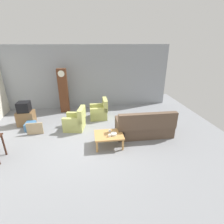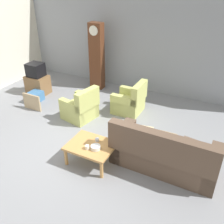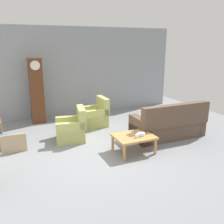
% 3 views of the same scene
% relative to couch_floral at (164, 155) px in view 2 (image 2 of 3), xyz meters
% --- Properties ---
extents(ground_plane, '(10.40, 10.40, 0.00)m').
position_rel_couch_floral_xyz_m(ground_plane, '(-1.95, -0.07, -0.36)').
color(ground_plane, gray).
extents(garage_door_wall, '(8.40, 0.16, 3.20)m').
position_rel_couch_floral_xyz_m(garage_door_wall, '(-1.95, 3.53, 1.24)').
color(garage_door_wall, gray).
rests_on(garage_door_wall, ground_plane).
extents(couch_floral, '(2.11, 0.90, 1.04)m').
position_rel_couch_floral_xyz_m(couch_floral, '(0.00, 0.00, 0.00)').
color(couch_floral, brown).
rests_on(couch_floral, ground_plane).
extents(armchair_olive_near, '(0.92, 0.90, 0.92)m').
position_rel_couch_floral_xyz_m(armchair_olive_near, '(-2.59, 0.93, -0.05)').
color(armchair_olive_near, '#B7BC66').
rests_on(armchair_olive_near, ground_plane).
extents(armchair_olive_far, '(0.79, 0.76, 0.92)m').
position_rel_couch_floral_xyz_m(armchair_olive_far, '(-1.55, 1.86, -0.05)').
color(armchair_olive_far, '#BDC169').
rests_on(armchair_olive_far, ground_plane).
extents(coffee_table_wood, '(0.96, 0.76, 0.43)m').
position_rel_couch_floral_xyz_m(coffee_table_wood, '(-1.40, -0.47, 0.02)').
color(coffee_table_wood, tan).
rests_on(coffee_table_wood, ground_plane).
extents(grandfather_clock, '(0.44, 0.30, 2.16)m').
position_rel_couch_floral_xyz_m(grandfather_clock, '(-3.22, 2.91, 0.73)').
color(grandfather_clock, '#562D19').
rests_on(grandfather_clock, ground_plane).
extents(tv_stand_cabinet, '(0.68, 0.52, 0.60)m').
position_rel_couch_floral_xyz_m(tv_stand_cabinet, '(-4.70, 1.62, -0.06)').
color(tv_stand_cabinet, brown).
rests_on(tv_stand_cabinet, ground_plane).
extents(tv_crt, '(0.48, 0.44, 0.42)m').
position_rel_couch_floral_xyz_m(tv_crt, '(-4.70, 1.62, 0.45)').
color(tv_crt, black).
rests_on(tv_crt, tv_stand_cabinet).
extents(framed_picture_leaning, '(0.60, 0.05, 0.47)m').
position_rel_couch_floral_xyz_m(framed_picture_leaning, '(-4.12, 0.70, -0.12)').
color(framed_picture_leaning, tan).
rests_on(framed_picture_leaning, ground_plane).
extents(storage_box_blue, '(0.37, 0.47, 0.30)m').
position_rel_couch_floral_xyz_m(storage_box_blue, '(-4.41, 1.13, -0.21)').
color(storage_box_blue, teal).
rests_on(storage_box_blue, ground_plane).
extents(cup_white_porcelain, '(0.09, 0.09, 0.08)m').
position_rel_couch_floral_xyz_m(cup_white_porcelain, '(-1.40, -0.62, 0.12)').
color(cup_white_porcelain, white).
rests_on(cup_white_porcelain, coffee_table_wood).
extents(cup_blue_rimmed, '(0.08, 0.08, 0.07)m').
position_rel_couch_floral_xyz_m(cup_blue_rimmed, '(-1.36, -0.31, 0.12)').
color(cup_blue_rimmed, silver).
rests_on(cup_blue_rimmed, coffee_table_wood).
extents(bowl_white_stacked, '(0.20, 0.20, 0.08)m').
position_rel_couch_floral_xyz_m(bowl_white_stacked, '(-1.25, -0.55, 0.12)').
color(bowl_white_stacked, white).
rests_on(bowl_white_stacked, coffee_table_wood).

